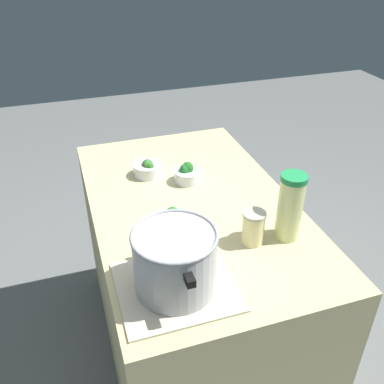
% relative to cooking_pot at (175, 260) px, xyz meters
% --- Properties ---
extents(ground_plane, '(8.00, 8.00, 0.00)m').
position_rel_cooking_pot_xyz_m(ground_plane, '(0.44, -0.20, -1.03)').
color(ground_plane, slate).
extents(counter_slab, '(1.32, 0.80, 0.92)m').
position_rel_cooking_pot_xyz_m(counter_slab, '(0.44, -0.20, -0.57)').
color(counter_slab, '#C3B781').
rests_on(counter_slab, ground_plane).
extents(dish_cloth, '(0.33, 0.36, 0.01)m').
position_rel_cooking_pot_xyz_m(dish_cloth, '(0.00, 0.00, -0.11)').
color(dish_cloth, beige).
rests_on(dish_cloth, counter_slab).
extents(cooking_pot, '(0.33, 0.26, 0.20)m').
position_rel_cooking_pot_xyz_m(cooking_pot, '(0.00, 0.00, 0.00)').
color(cooking_pot, '#B7B7BC').
rests_on(cooking_pot, dish_cloth).
extents(lemonade_pitcher, '(0.09, 0.09, 0.25)m').
position_rel_cooking_pot_xyz_m(lemonade_pitcher, '(0.13, -0.45, 0.01)').
color(lemonade_pitcher, beige).
rests_on(lemonade_pitcher, counter_slab).
extents(mason_jar, '(0.08, 0.08, 0.12)m').
position_rel_cooking_pot_xyz_m(mason_jar, '(0.13, -0.32, -0.05)').
color(mason_jar, beige).
rests_on(mason_jar, counter_slab).
extents(broccoli_bowl_front, '(0.12, 0.12, 0.08)m').
position_rel_cooking_pot_xyz_m(broccoli_bowl_front, '(0.71, -0.08, -0.08)').
color(broccoli_bowl_front, silver).
rests_on(broccoli_bowl_front, counter_slab).
extents(broccoli_bowl_center, '(0.13, 0.13, 0.08)m').
position_rel_cooking_pot_xyz_m(broccoli_bowl_center, '(0.31, -0.08, -0.08)').
color(broccoli_bowl_center, silver).
rests_on(broccoli_bowl_center, counter_slab).
extents(broccoli_bowl_back, '(0.11, 0.11, 0.09)m').
position_rel_cooking_pot_xyz_m(broccoli_bowl_back, '(0.61, -0.23, -0.08)').
color(broccoli_bowl_back, silver).
rests_on(broccoli_bowl_back, counter_slab).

